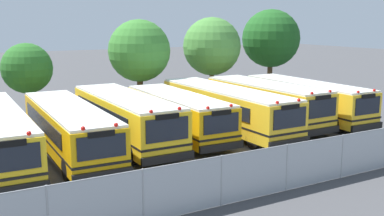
{
  "coord_description": "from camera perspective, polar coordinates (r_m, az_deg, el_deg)",
  "views": [
    {
      "loc": [
        -12.07,
        -22.53,
        6.53
      ],
      "look_at": [
        0.81,
        0.0,
        1.6
      ],
      "focal_mm": 43.27,
      "sensor_mm": 36.0,
      "label": 1
    }
  ],
  "objects": [
    {
      "name": "ground_plane",
      "position": [
        26.38,
        -1.53,
        -3.58
      ],
      "size": [
        160.0,
        160.0,
        0.0
      ],
      "primitive_type": "plane",
      "color": "#424244"
    },
    {
      "name": "school_bus_1",
      "position": [
        23.63,
        -14.94,
        -2.3
      ],
      "size": [
        2.77,
        11.18,
        2.54
      ],
      "rotation": [
        0.0,
        0.0,
        3.11
      ],
      "color": "#EAA80C",
      "rests_on": "ground_plane"
    },
    {
      "name": "school_bus_2",
      "position": [
        24.85,
        -8.21,
        -1.16
      ],
      "size": [
        2.63,
        10.23,
        2.75
      ],
      "rotation": [
        0.0,
        0.0,
        3.14
      ],
      "color": "yellow",
      "rests_on": "ground_plane"
    },
    {
      "name": "school_bus_3",
      "position": [
        26.19,
        -1.77,
        -0.66
      ],
      "size": [
        2.67,
        9.62,
        2.56
      ],
      "rotation": [
        0.0,
        0.0,
        3.11
      ],
      "color": "#EAA80C",
      "rests_on": "ground_plane"
    },
    {
      "name": "school_bus_4",
      "position": [
        27.84,
        4.16,
        0.14
      ],
      "size": [
        2.63,
        11.58,
        2.68
      ],
      "rotation": [
        0.0,
        0.0,
        3.14
      ],
      "color": "yellow",
      "rests_on": "ground_plane"
    },
    {
      "name": "school_bus_5",
      "position": [
        29.7,
        9.09,
        0.77
      ],
      "size": [
        2.75,
        9.79,
        2.76
      ],
      "rotation": [
        0.0,
        0.0,
        3.16
      ],
      "color": "yellow",
      "rests_on": "ground_plane"
    },
    {
      "name": "school_bus_6",
      "position": [
        31.62,
        13.87,
        1.1
      ],
      "size": [
        2.63,
        10.38,
        2.66
      ],
      "rotation": [
        0.0,
        0.0,
        3.12
      ],
      "color": "yellow",
      "rests_on": "ground_plane"
    },
    {
      "name": "tree_1",
      "position": [
        32.66,
        -19.69,
        4.5
      ],
      "size": [
        3.34,
        3.34,
        5.09
      ],
      "color": "#4C3823",
      "rests_on": "ground_plane"
    },
    {
      "name": "tree_2",
      "position": [
        33.44,
        -6.68,
        6.98
      ],
      "size": [
        4.46,
        4.46,
        6.62
      ],
      "color": "#4C3823",
      "rests_on": "ground_plane"
    },
    {
      "name": "tree_3",
      "position": [
        36.85,
        2.27,
        7.52
      ],
      "size": [
        4.6,
        4.6,
        6.8
      ],
      "color": "#4C3823",
      "rests_on": "ground_plane"
    },
    {
      "name": "tree_4",
      "position": [
        41.69,
        9.93,
        8.44
      ],
      "size": [
        5.19,
        5.06,
        7.51
      ],
      "color": "#4C3823",
      "rests_on": "ground_plane"
    },
    {
      "name": "chainlink_fence",
      "position": [
        18.33,
        11.58,
        -7.11
      ],
      "size": [
        24.16,
        0.07,
        1.88
      ],
      "color": "#9EA0A3",
      "rests_on": "ground_plane"
    },
    {
      "name": "traffic_cone",
      "position": [
        19.56,
        10.91,
        -8.0
      ],
      "size": [
        0.46,
        0.46,
        0.61
      ],
      "primitive_type": "cone",
      "color": "#EA5914",
      "rests_on": "ground_plane"
    }
  ]
}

